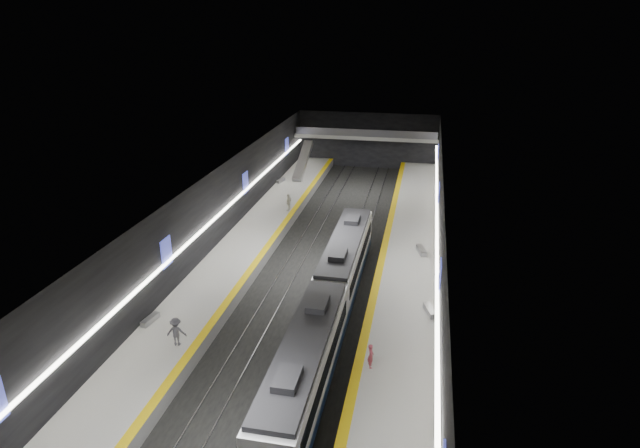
% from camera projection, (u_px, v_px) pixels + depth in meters
% --- Properties ---
extents(ground, '(70.00, 70.00, 0.00)m').
position_uv_depth(ground, '(319.00, 271.00, 46.66)').
color(ground, black).
rests_on(ground, ground).
extents(ceiling, '(20.00, 70.00, 0.04)m').
position_uv_depth(ceiling, '(319.00, 184.00, 43.74)').
color(ceiling, beige).
rests_on(ceiling, wall_left).
extents(wall_left, '(0.04, 70.00, 8.00)m').
position_uv_depth(wall_left, '(208.00, 221.00, 47.05)').
color(wall_left, black).
rests_on(wall_left, ground).
extents(wall_right, '(0.04, 70.00, 8.00)m').
position_uv_depth(wall_right, '(440.00, 238.00, 43.35)').
color(wall_right, black).
rests_on(wall_right, ground).
extents(wall_back, '(20.00, 0.04, 8.00)m').
position_uv_depth(wall_back, '(367.00, 140.00, 77.14)').
color(wall_back, black).
rests_on(wall_back, ground).
extents(platform_left, '(5.00, 70.00, 1.00)m').
position_uv_depth(platform_left, '(237.00, 259.00, 47.86)').
color(platform_left, slate).
rests_on(platform_left, ground).
extents(tile_surface_left, '(5.00, 70.00, 0.02)m').
position_uv_depth(tile_surface_left, '(237.00, 254.00, 47.68)').
color(tile_surface_left, '#B3B3AE').
rests_on(tile_surface_left, platform_left).
extents(tactile_strip_left, '(0.60, 70.00, 0.02)m').
position_uv_depth(tactile_strip_left, '(260.00, 256.00, 47.27)').
color(tactile_strip_left, yellow).
rests_on(tactile_strip_left, platform_left).
extents(platform_right, '(5.00, 70.00, 1.00)m').
position_uv_depth(platform_right, '(406.00, 274.00, 45.09)').
color(platform_right, slate).
rests_on(platform_right, ground).
extents(tile_surface_right, '(5.00, 70.00, 0.02)m').
position_uv_depth(tile_surface_right, '(406.00, 268.00, 44.90)').
color(tile_surface_right, '#B3B3AE').
rests_on(tile_surface_right, platform_right).
extents(tactile_strip_right, '(0.60, 70.00, 0.02)m').
position_uv_depth(tactile_strip_right, '(380.00, 266.00, 45.31)').
color(tactile_strip_right, yellow).
rests_on(tactile_strip_right, platform_right).
extents(rails, '(6.52, 70.00, 0.12)m').
position_uv_depth(rails, '(319.00, 271.00, 46.64)').
color(rails, gray).
rests_on(rails, ground).
extents(train, '(2.69, 30.04, 3.60)m').
position_uv_depth(train, '(329.00, 302.00, 37.32)').
color(train, '#0F1F3A').
rests_on(train, ground).
extents(ad_posters, '(19.94, 53.50, 2.20)m').
position_uv_depth(ad_posters, '(321.00, 219.00, 45.93)').
color(ad_posters, '#4249C7').
rests_on(ad_posters, wall_left).
extents(cove_light_left, '(0.25, 68.60, 0.12)m').
position_uv_depth(cove_light_left, '(210.00, 223.00, 47.08)').
color(cove_light_left, white).
rests_on(cove_light_left, wall_left).
extents(cove_light_right, '(0.25, 68.60, 0.12)m').
position_uv_depth(cove_light_right, '(437.00, 240.00, 43.46)').
color(cove_light_right, white).
rests_on(cove_light_right, wall_right).
extents(mezzanine_bridge, '(20.00, 3.00, 1.50)m').
position_uv_depth(mezzanine_bridge, '(366.00, 136.00, 74.87)').
color(mezzanine_bridge, gray).
rests_on(mezzanine_bridge, wall_left).
extents(escalator, '(1.20, 7.50, 3.92)m').
position_uv_depth(escalator, '(303.00, 161.00, 70.71)').
color(escalator, '#99999E').
rests_on(escalator, platform_left).
extents(bench_left_near, '(0.70, 1.70, 0.40)m').
position_uv_depth(bench_left_near, '(150.00, 320.00, 37.00)').
color(bench_left_near, '#99999E').
rests_on(bench_left_near, platform_left).
extents(bench_left_far, '(0.78, 1.65, 0.39)m').
position_uv_depth(bench_left_far, '(281.00, 181.00, 68.12)').
color(bench_left_far, '#99999E').
rests_on(bench_left_far, platform_left).
extents(bench_right_near, '(1.06, 1.85, 0.44)m').
position_uv_depth(bench_right_near, '(430.00, 311.00, 38.11)').
color(bench_right_near, '#99999E').
rests_on(bench_right_near, platform_right).
extents(bench_right_far, '(1.02, 1.98, 0.47)m').
position_uv_depth(bench_right_far, '(421.00, 250.00, 47.81)').
color(bench_right_far, '#99999E').
rests_on(bench_right_far, platform_right).
extents(passenger_right_a, '(0.50, 0.65, 1.57)m').
position_uv_depth(passenger_right_a, '(371.00, 356.00, 32.07)').
color(passenger_right_a, '#A93F4E').
rests_on(passenger_right_a, platform_right).
extents(passenger_left_a, '(0.61, 1.16, 1.89)m').
position_uv_depth(passenger_left_a, '(289.00, 202.00, 57.87)').
color(passenger_left_a, beige).
rests_on(passenger_left_a, platform_left).
extents(passenger_left_b, '(1.36, 0.92, 1.94)m').
position_uv_depth(passenger_left_b, '(176.00, 332.00, 34.18)').
color(passenger_left_b, '#46454E').
rests_on(passenger_left_b, platform_left).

